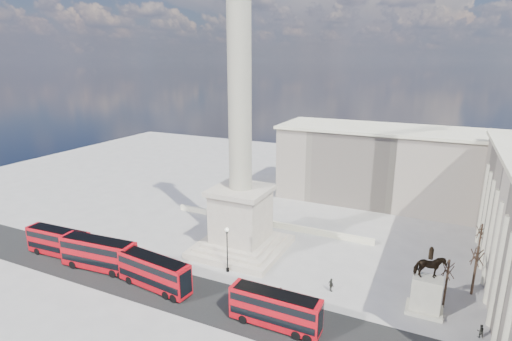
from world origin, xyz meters
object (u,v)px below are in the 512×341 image
object	(u,v)px
red_bus_a	(99,254)
pedestrian_standing	(480,331)
pedestrian_walking	(281,294)
nelsons_column	(241,175)
pedestrian_crossing	(331,285)
red_bus_b	(154,272)
red_bus_c	(276,309)
red_bus_e	(59,242)
equestrian_statue	(427,290)
victorian_lamp	(227,246)

from	to	relation	value
red_bus_a	pedestrian_standing	size ratio (longest dim) A/B	7.64
pedestrian_walking	nelsons_column	bearing A→B (deg)	107.23
nelsons_column	pedestrian_crossing	distance (m)	21.55
red_bus_a	red_bus_b	bearing A→B (deg)	-8.03
red_bus_b	pedestrian_walking	size ratio (longest dim) A/B	6.55
red_bus_c	pedestrian_crossing	size ratio (longest dim) A/B	5.71
red_bus_a	red_bus_e	world-z (taller)	red_bus_a
nelsons_column	equestrian_statue	size ratio (longest dim) A/B	5.55
red_bus_b	equestrian_statue	distance (m)	35.55
red_bus_b	pedestrian_walking	distance (m)	17.55
nelsons_column	red_bus_e	distance (m)	31.14
pedestrian_standing	red_bus_e	bearing A→B (deg)	-9.65
nelsons_column	pedestrian_walking	size ratio (longest dim) A/B	27.75
red_bus_b	red_bus_c	bearing A→B (deg)	4.93
red_bus_a	red_bus_b	size ratio (longest dim) A/B	1.05
red_bus_e	equestrian_statue	world-z (taller)	equestrian_statue
red_bus_a	nelsons_column	bearing A→B (deg)	37.95
red_bus_b	pedestrian_standing	xyz separation A→B (m)	(40.15, 7.65, -1.64)
victorian_lamp	pedestrian_crossing	distance (m)	15.81
red_bus_c	pedestrian_crossing	bearing A→B (deg)	68.78
red_bus_a	pedestrian_standing	bearing A→B (deg)	3.04
equestrian_statue	pedestrian_walking	distance (m)	18.20
equestrian_statue	pedestrian_crossing	world-z (taller)	equestrian_statue
nelsons_column	victorian_lamp	distance (m)	11.54
red_bus_c	equestrian_statue	bearing A→B (deg)	34.04
red_bus_a	pedestrian_standing	distance (m)	51.54
pedestrian_crossing	red_bus_e	bearing A→B (deg)	55.47
red_bus_b	equestrian_statue	size ratio (longest dim) A/B	1.31
red_bus_a	pedestrian_walking	size ratio (longest dim) A/B	6.90
equestrian_statue	pedestrian_walking	bearing A→B (deg)	-163.02
red_bus_b	red_bus_e	bearing A→B (deg)	-176.55
victorian_lamp	red_bus_e	bearing A→B (deg)	-165.17
pedestrian_crossing	nelsons_column	bearing A→B (deg)	24.59
equestrian_statue	pedestrian_walking	xyz separation A→B (m)	(-17.28, -5.28, -2.26)
red_bus_c	victorian_lamp	xyz separation A→B (m)	(-11.41, 8.82, 1.81)
nelsons_column	victorian_lamp	bearing A→B (deg)	-78.59
red_bus_c	pedestrian_walking	distance (m)	5.70
victorian_lamp	pedestrian_standing	xyz separation A→B (m)	(33.31, -0.61, -3.35)
red_bus_b	pedestrian_crossing	bearing A→B (deg)	30.05
red_bus_a	victorian_lamp	world-z (taller)	victorian_lamp
pedestrian_walking	pedestrian_standing	world-z (taller)	pedestrian_walking
red_bus_b	equestrian_statue	bearing A→B (deg)	23.08
red_bus_b	red_bus_c	world-z (taller)	red_bus_b
red_bus_a	pedestrian_walking	bearing A→B (deg)	3.72
red_bus_a	red_bus_e	size ratio (longest dim) A/B	1.09
pedestrian_walking	pedestrian_crossing	world-z (taller)	pedestrian_crossing
red_bus_c	pedestrian_crossing	world-z (taller)	red_bus_c
victorian_lamp	red_bus_a	bearing A→B (deg)	-156.64
red_bus_c	pedestrian_walking	world-z (taller)	red_bus_c
red_bus_c	pedestrian_standing	distance (m)	23.43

